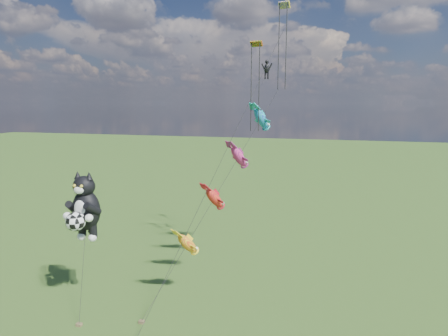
# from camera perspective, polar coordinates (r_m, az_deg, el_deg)

# --- Properties ---
(ground) EXTENTS (300.00, 300.00, 0.00)m
(ground) POSITION_cam_1_polar(r_m,az_deg,el_deg) (33.54, -24.36, -19.57)
(ground) COLOR #1D4010
(cat_kite_rig) EXTENTS (2.61, 4.20, 10.91)m
(cat_kite_rig) POSITION_cam_1_polar(r_m,az_deg,el_deg) (30.59, -20.55, -5.60)
(cat_kite_rig) COLOR brown
(cat_kite_rig) RESTS_ON ground
(fish_windsock_rig) EXTENTS (8.20, 13.81, 17.34)m
(fish_windsock_rig) POSITION_cam_1_polar(r_m,az_deg,el_deg) (31.97, 0.39, -1.45)
(fish_windsock_rig) COLOR brown
(fish_windsock_rig) RESTS_ON ground
(parafoil_rig) EXTENTS (8.45, 15.91, 25.00)m
(parafoil_rig) POSITION_cam_1_polar(r_m,az_deg,el_deg) (34.40, 6.26, 15.13)
(parafoil_rig) COLOR brown
(parafoil_rig) RESTS_ON ground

